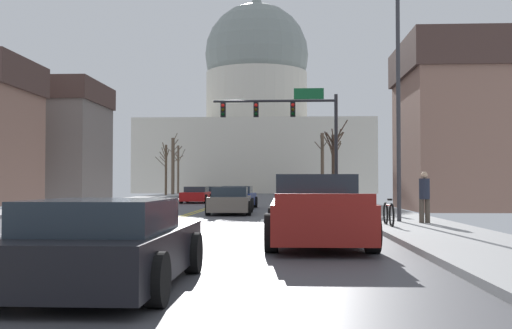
% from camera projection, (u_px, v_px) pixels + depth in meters
% --- Properties ---
extents(ground, '(20.00, 180.00, 0.20)m').
position_uv_depth(ground, '(159.00, 223.00, 20.84)').
color(ground, '#47474C').
extents(signal_gantry, '(7.91, 0.41, 7.32)m').
position_uv_depth(signal_gantry, '(293.00, 120.00, 38.03)').
color(signal_gantry, '#28282D').
rests_on(signal_gantry, ground).
extents(street_lamp_right, '(2.54, 0.24, 8.23)m').
position_uv_depth(street_lamp_right, '(388.00, 77.00, 20.29)').
color(street_lamp_right, '#333338').
rests_on(street_lamp_right, ground).
extents(capitol_building, '(34.03, 19.80, 31.56)m').
position_uv_depth(capitol_building, '(257.00, 117.00, 92.37)').
color(capitol_building, beige).
rests_on(capitol_building, ground).
extents(sedan_near_00, '(2.04, 4.48, 1.26)m').
position_uv_depth(sedan_near_00, '(238.00, 198.00, 33.46)').
color(sedan_near_00, navy).
rests_on(sedan_near_00, ground).
extents(sedan_near_01, '(2.08, 4.44, 1.25)m').
position_uv_depth(sedan_near_01, '(230.00, 201.00, 27.60)').
color(sedan_near_01, '#6B6056').
rests_on(sedan_near_01, ground).
extents(sedan_near_02, '(2.20, 4.73, 1.11)m').
position_uv_depth(sedan_near_02, '(306.00, 208.00, 20.90)').
color(sedan_near_02, silver).
rests_on(sedan_near_02, ground).
extents(pickup_truck_near_03, '(2.36, 5.50, 1.63)m').
position_uv_depth(pickup_truck_near_03, '(317.00, 213.00, 14.00)').
color(pickup_truck_near_03, maroon).
rests_on(pickup_truck_near_03, ground).
extents(sedan_near_04, '(2.13, 4.24, 1.21)m').
position_uv_depth(sedan_near_04, '(108.00, 246.00, 8.12)').
color(sedan_near_04, black).
rests_on(sedan_near_04, ground).
extents(sedan_oncoming_00, '(1.97, 4.26, 1.17)m').
position_uv_depth(sedan_oncoming_00, '(196.00, 195.00, 43.27)').
color(sedan_oncoming_00, '#B71414').
rests_on(sedan_oncoming_00, ground).
extents(sedan_oncoming_01, '(2.10, 4.61, 1.13)m').
position_uv_depth(sedan_oncoming_01, '(214.00, 193.00, 52.81)').
color(sedan_oncoming_01, black).
rests_on(sedan_oncoming_01, ground).
extents(flank_building_01, '(10.49, 8.66, 10.01)m').
position_uv_depth(flank_building_01, '(41.00, 141.00, 51.41)').
color(flank_building_01, slate).
rests_on(flank_building_01, ground).
extents(flank_building_02, '(10.50, 7.76, 9.01)m').
position_uv_depth(flank_building_02, '(500.00, 124.00, 32.09)').
color(flank_building_02, '#8C6656').
rests_on(flank_building_02, ground).
extents(bare_tree_00, '(1.42, 1.90, 5.95)m').
position_uv_depth(bare_tree_00, '(322.00, 163.00, 55.61)').
color(bare_tree_00, brown).
rests_on(bare_tree_00, ground).
extents(bare_tree_01, '(1.31, 1.10, 7.02)m').
position_uv_depth(bare_tree_01, '(173.00, 165.00, 68.91)').
color(bare_tree_01, brown).
rests_on(bare_tree_01, ground).
extents(bare_tree_02, '(1.65, 2.66, 5.58)m').
position_uv_depth(bare_tree_02, '(334.00, 163.00, 50.25)').
color(bare_tree_02, '#4C3D2D').
rests_on(bare_tree_02, ground).
extents(bare_tree_03, '(2.45, 1.12, 5.95)m').
position_uv_depth(bare_tree_03, '(178.00, 169.00, 74.19)').
color(bare_tree_03, brown).
rests_on(bare_tree_03, ground).
extents(bare_tree_04, '(1.70, 2.14, 5.77)m').
position_uv_depth(bare_tree_04, '(334.00, 164.00, 43.02)').
color(bare_tree_04, '#423328').
rests_on(bare_tree_04, ground).
extents(bare_tree_05, '(1.58, 2.33, 5.61)m').
position_uv_depth(bare_tree_05, '(166.00, 168.00, 64.14)').
color(bare_tree_05, '#4C3D2D').
rests_on(bare_tree_05, ground).
extents(pedestrian_00, '(0.35, 0.34, 1.65)m').
position_uv_depth(pedestrian_00, '(424.00, 195.00, 19.33)').
color(pedestrian_00, '#4C4238').
rests_on(pedestrian_00, ground).
extents(bicycle_parked, '(0.12, 1.77, 0.85)m').
position_uv_depth(bicycle_parked, '(389.00, 214.00, 18.18)').
color(bicycle_parked, black).
rests_on(bicycle_parked, ground).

